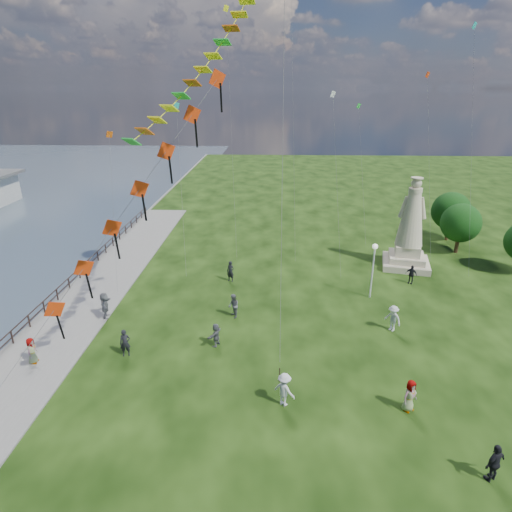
{
  "coord_description": "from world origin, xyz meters",
  "views": [
    {
      "loc": [
        -0.0,
        -16.51,
        15.13
      ],
      "look_at": [
        -1.0,
        8.0,
        5.5
      ],
      "focal_mm": 30.0,
      "sensor_mm": 36.0,
      "label": 1
    }
  ],
  "objects_px": {
    "person_1": "(233,306)",
    "person_8": "(393,318)",
    "statue": "(410,234)",
    "person_6": "(231,271)",
    "person_3": "(495,463)",
    "person_2": "(284,390)",
    "person_10": "(32,352)",
    "person_0": "(125,343)",
    "person_11": "(216,335)",
    "person_4": "(410,396)",
    "lamppost": "(374,259)",
    "person_9": "(411,274)",
    "person_5": "(105,306)"
  },
  "relations": [
    {
      "from": "person_4",
      "to": "person_0",
      "type": "bearing_deg",
      "value": 131.25
    },
    {
      "from": "person_3",
      "to": "person_2",
      "type": "bearing_deg",
      "value": -54.65
    },
    {
      "from": "statue",
      "to": "person_4",
      "type": "distance_m",
      "value": 19.82
    },
    {
      "from": "person_4",
      "to": "lamppost",
      "type": "bearing_deg",
      "value": 52.78
    },
    {
      "from": "statue",
      "to": "person_11",
      "type": "xyz_separation_m",
      "value": [
        -15.63,
        -13.59,
        -2.31
      ]
    },
    {
      "from": "person_5",
      "to": "statue",
      "type": "bearing_deg",
      "value": -78.66
    },
    {
      "from": "person_11",
      "to": "person_8",
      "type": "bearing_deg",
      "value": 124.97
    },
    {
      "from": "person_0",
      "to": "person_6",
      "type": "bearing_deg",
      "value": 47.79
    },
    {
      "from": "person_3",
      "to": "person_10",
      "type": "height_order",
      "value": "person_3"
    },
    {
      "from": "person_2",
      "to": "person_8",
      "type": "xyz_separation_m",
      "value": [
        7.36,
        7.55,
        -0.01
      ]
    },
    {
      "from": "person_8",
      "to": "person_9",
      "type": "xyz_separation_m",
      "value": [
        3.46,
        7.61,
        -0.11
      ]
    },
    {
      "from": "person_0",
      "to": "person_10",
      "type": "height_order",
      "value": "person_0"
    },
    {
      "from": "person_0",
      "to": "person_8",
      "type": "bearing_deg",
      "value": -4.43
    },
    {
      "from": "person_6",
      "to": "person_8",
      "type": "bearing_deg",
      "value": -9.94
    },
    {
      "from": "person_4",
      "to": "person_9",
      "type": "relative_size",
      "value": 1.09
    },
    {
      "from": "statue",
      "to": "person_3",
      "type": "relative_size",
      "value": 4.49
    },
    {
      "from": "person_9",
      "to": "person_6",
      "type": "bearing_deg",
      "value": -145.06
    },
    {
      "from": "statue",
      "to": "person_6",
      "type": "distance_m",
      "value": 16.27
    },
    {
      "from": "person_1",
      "to": "person_8",
      "type": "xyz_separation_m",
      "value": [
        10.74,
        -1.35,
        0.04
      ]
    },
    {
      "from": "lamppost",
      "to": "person_9",
      "type": "bearing_deg",
      "value": 35.05
    },
    {
      "from": "person_6",
      "to": "person_10",
      "type": "bearing_deg",
      "value": -108.23
    },
    {
      "from": "statue",
      "to": "person_0",
      "type": "xyz_separation_m",
      "value": [
        -20.94,
        -14.89,
        -2.21
      ]
    },
    {
      "from": "lamppost",
      "to": "person_9",
      "type": "height_order",
      "value": "lamppost"
    },
    {
      "from": "person_4",
      "to": "person_10",
      "type": "distance_m",
      "value": 21.1
    },
    {
      "from": "person_3",
      "to": "person_10",
      "type": "relative_size",
      "value": 1.12
    },
    {
      "from": "person_0",
      "to": "person_9",
      "type": "height_order",
      "value": "person_0"
    },
    {
      "from": "statue",
      "to": "person_11",
      "type": "height_order",
      "value": "statue"
    },
    {
      "from": "person_9",
      "to": "person_1",
      "type": "bearing_deg",
      "value": -122.06
    },
    {
      "from": "statue",
      "to": "person_0",
      "type": "height_order",
      "value": "statue"
    },
    {
      "from": "person_3",
      "to": "person_8",
      "type": "distance_m",
      "value": 11.79
    },
    {
      "from": "statue",
      "to": "person_2",
      "type": "height_order",
      "value": "statue"
    },
    {
      "from": "person_0",
      "to": "person_4",
      "type": "height_order",
      "value": "person_4"
    },
    {
      "from": "person_10",
      "to": "lamppost",
      "type": "bearing_deg",
      "value": -69.49
    },
    {
      "from": "person_5",
      "to": "person_3",
      "type": "bearing_deg",
      "value": -133.51
    },
    {
      "from": "person_4",
      "to": "person_6",
      "type": "xyz_separation_m",
      "value": [
        -10.42,
        15.08,
        0.02
      ]
    },
    {
      "from": "person_1",
      "to": "person_11",
      "type": "height_order",
      "value": "person_1"
    },
    {
      "from": "person_4",
      "to": "person_8",
      "type": "relative_size",
      "value": 0.96
    },
    {
      "from": "lamppost",
      "to": "person_6",
      "type": "distance_m",
      "value": 11.61
    },
    {
      "from": "person_10",
      "to": "person_0",
      "type": "bearing_deg",
      "value": -81.58
    },
    {
      "from": "person_1",
      "to": "person_6",
      "type": "relative_size",
      "value": 0.99
    },
    {
      "from": "person_5",
      "to": "person_8",
      "type": "distance_m",
      "value": 19.72
    },
    {
      "from": "person_3",
      "to": "person_5",
      "type": "distance_m",
      "value": 24.32
    },
    {
      "from": "person_10",
      "to": "person_3",
      "type": "bearing_deg",
      "value": -110.34
    },
    {
      "from": "person_0",
      "to": "person_6",
      "type": "xyz_separation_m",
      "value": [
        5.3,
        10.98,
        0.03
      ]
    },
    {
      "from": "person_2",
      "to": "person_8",
      "type": "height_order",
      "value": "person_2"
    },
    {
      "from": "person_1",
      "to": "person_2",
      "type": "bearing_deg",
      "value": 0.33
    },
    {
      "from": "person_2",
      "to": "person_1",
      "type": "bearing_deg",
      "value": -34.07
    },
    {
      "from": "lamppost",
      "to": "person_10",
      "type": "xyz_separation_m",
      "value": [
        -21.56,
        -9.52,
        -2.37
      ]
    },
    {
      "from": "person_4",
      "to": "person_8",
      "type": "height_order",
      "value": "person_8"
    },
    {
      "from": "person_0",
      "to": "person_3",
      "type": "bearing_deg",
      "value": -40.83
    }
  ]
}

